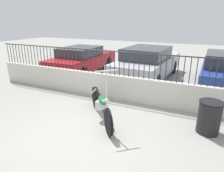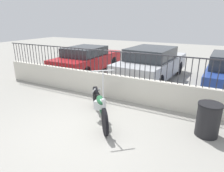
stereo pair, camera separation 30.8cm
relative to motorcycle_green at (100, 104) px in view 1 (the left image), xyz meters
The scene contains 7 objects.
ground_plane 0.94m from the motorcycle_green, 88.93° to the right, with size 40.00×40.00×0.00m, color gray.
low_wall 1.47m from the motorcycle_green, 89.38° to the left, with size 10.59×0.18×0.82m.
fence_railing 1.74m from the motorcycle_green, 89.38° to the left, with size 10.59×0.04×0.81m.
motorcycle_green is the anchor object (origin of this frame).
trash_bin 2.71m from the motorcycle_green, ahead, with size 0.54×0.54×0.80m.
car_red 5.06m from the motorcycle_green, 128.29° to the left, with size 1.76×4.20×1.30m.
car_silver 4.33m from the motorcycle_green, 88.49° to the left, with size 2.19×4.69×1.43m.
Camera 1 is at (2.36, -3.52, 2.59)m, focal length 32.00 mm.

